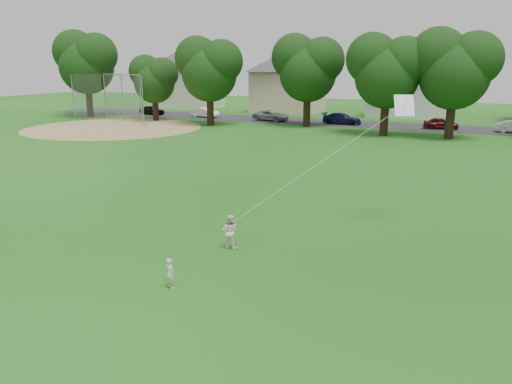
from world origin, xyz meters
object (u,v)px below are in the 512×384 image
at_px(toddler, 170,273).
at_px(baseball_backstop, 118,98).
at_px(kite, 321,162).
at_px(older_boy, 230,231).

xyz_separation_m(toddler, baseball_backstop, (-29.94, 34.30, 2.16)).
distance_m(toddler, baseball_backstop, 45.58).
bearing_deg(toddler, kite, -88.53).
height_order(older_boy, baseball_backstop, baseball_backstop).
bearing_deg(baseball_backstop, toddler, -48.88).
bearing_deg(kite, older_boy, -133.74).
xyz_separation_m(older_boy, kite, (2.50, 2.62, 2.27)).
bearing_deg(older_boy, toddler, 87.20).
relative_size(toddler, older_boy, 0.74).
bearing_deg(toddler, baseball_backstop, -24.95).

